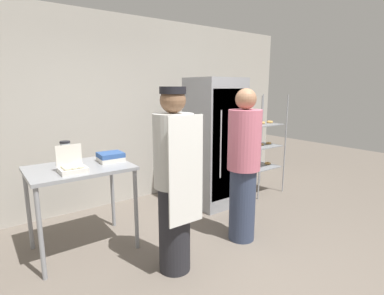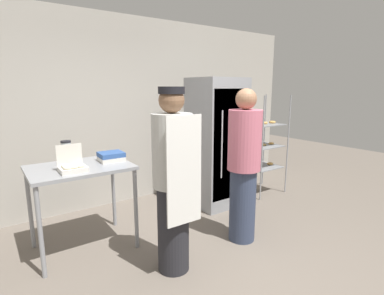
% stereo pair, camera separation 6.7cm
% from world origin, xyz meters
% --- Properties ---
extents(ground_plane, '(14.00, 14.00, 0.00)m').
position_xyz_m(ground_plane, '(0.00, 0.00, 0.00)').
color(ground_plane, '#6B6056').
extents(back_wall, '(6.40, 0.12, 2.79)m').
position_xyz_m(back_wall, '(0.00, 2.45, 1.40)').
color(back_wall, '#ADA89E').
rests_on(back_wall, ground_plane).
extents(refrigerator, '(0.71, 0.70, 1.90)m').
position_xyz_m(refrigerator, '(0.93, 1.47, 0.95)').
color(refrigerator, gray).
rests_on(refrigerator, ground_plane).
extents(baking_rack, '(0.64, 0.53, 1.64)m').
position_xyz_m(baking_rack, '(1.91, 1.43, 0.82)').
color(baking_rack, '#93969B').
rests_on(baking_rack, ground_plane).
extents(prep_counter, '(1.03, 0.75, 0.94)m').
position_xyz_m(prep_counter, '(-1.09, 1.31, 0.83)').
color(prep_counter, gray).
rests_on(prep_counter, ground_plane).
extents(donut_box, '(0.25, 0.22, 0.26)m').
position_xyz_m(donut_box, '(-1.21, 1.12, 0.99)').
color(donut_box, silver).
rests_on(donut_box, prep_counter).
extents(blender_pitcher, '(0.13, 0.13, 0.27)m').
position_xyz_m(blender_pitcher, '(-1.19, 1.42, 1.06)').
color(blender_pitcher, '#99999E').
rests_on(blender_pitcher, prep_counter).
extents(binder_stack, '(0.27, 0.25, 0.10)m').
position_xyz_m(binder_stack, '(-0.73, 1.33, 0.99)').
color(binder_stack, silver).
rests_on(binder_stack, prep_counter).
extents(person_baker, '(0.37, 0.39, 1.77)m').
position_xyz_m(person_baker, '(-0.50, 0.38, 0.92)').
color(person_baker, '#232328').
rests_on(person_baker, ground_plane).
extents(person_customer, '(0.37, 0.37, 1.75)m').
position_xyz_m(person_customer, '(0.47, 0.43, 0.89)').
color(person_customer, '#333D56').
rests_on(person_customer, ground_plane).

